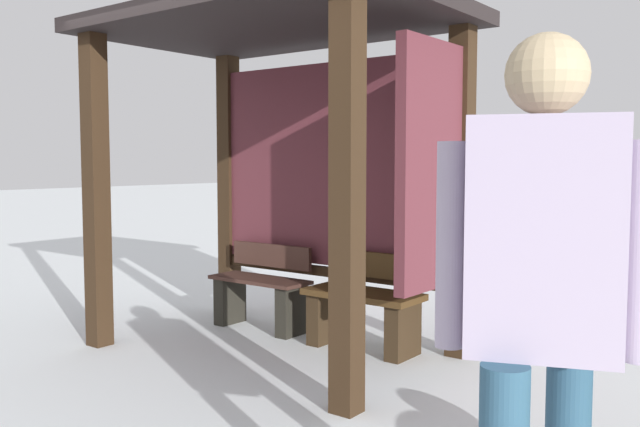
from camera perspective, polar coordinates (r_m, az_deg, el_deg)
name	(u,v)px	position (r m, az deg, el deg)	size (l,w,h in m)	color
ground_plane	(274,350)	(5.37, -3.88, -11.34)	(60.00, 60.00, 0.00)	silver
bus_shelter	(301,107)	(5.27, -1.59, 8.92)	(2.78, 1.84, 2.54)	#332214
bench_left_inside	(261,292)	(5.96, -4.93, -6.59)	(0.92, 0.35, 0.73)	#412821
bench_center_inside	(364,307)	(5.31, 3.72, -7.86)	(0.92, 0.40, 0.74)	#462F16
person_walking	(541,289)	(2.12, 18.06, -6.03)	(0.61, 0.53, 1.82)	#B2A3BF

